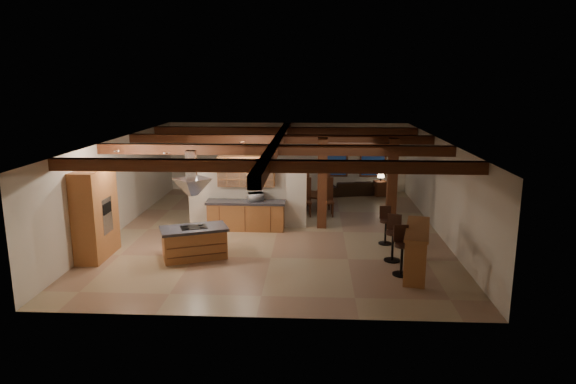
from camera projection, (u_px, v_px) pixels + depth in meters
name	position (u px, v px, depth m)	size (l,w,h in m)	color
ground	(277.00, 231.00, 16.20)	(12.00, 12.00, 0.00)	tan
room_walls	(277.00, 176.00, 15.81)	(12.00, 12.00, 12.00)	beige
ceiling_beams	(277.00, 144.00, 15.60)	(10.00, 12.00, 0.28)	#421710
timber_posts	(357.00, 174.00, 16.18)	(2.50, 0.30, 2.90)	#421710
partition_wall	(247.00, 193.00, 16.50)	(3.80, 0.18, 2.20)	beige
pantry_cabinet	(95.00, 214.00, 13.64)	(0.67, 1.60, 2.40)	#9E5933
back_counter	(246.00, 215.00, 16.25)	(2.50, 0.66, 0.94)	#9E5933
upper_display_cabinet	(246.00, 171.00, 16.15)	(1.80, 0.36, 0.95)	#9E5933
range_hood	(192.00, 193.00, 13.40)	(1.10, 1.10, 1.40)	silver
back_windows	(354.00, 157.00, 21.51)	(2.70, 0.07, 1.70)	#421710
framed_art	(252.00, 151.00, 21.69)	(0.65, 0.05, 0.85)	#421710
recessed_cans	(178.00, 148.00, 13.82)	(3.16, 2.46, 0.03)	silver
kitchen_island	(194.00, 242.00, 13.69)	(1.95, 1.50, 0.86)	#9E5933
dining_table	(304.00, 202.00, 18.68)	(1.84, 1.03, 0.65)	#3E200F
sofa	(353.00, 188.00, 21.20)	(1.97, 0.77, 0.58)	black
microwave	(256.00, 197.00, 16.11)	(0.47, 0.32, 0.26)	silver
bar_counter	(417.00, 242.00, 12.59)	(1.02, 2.26, 1.15)	#9E5933
side_table	(380.00, 188.00, 21.01)	(0.49, 0.49, 0.61)	#421710
table_lamp	(381.00, 175.00, 20.89)	(0.30, 0.30, 0.35)	black
bar_stool_a	(402.00, 250.00, 12.48)	(0.43, 0.44, 1.22)	black
bar_stool_b	(393.00, 238.00, 13.45)	(0.44, 0.46, 1.23)	black
bar_stool_c	(385.00, 225.00, 14.85)	(0.38, 0.38, 1.10)	black
dining_chairs	(304.00, 192.00, 18.60)	(2.16, 2.16, 1.33)	#421710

